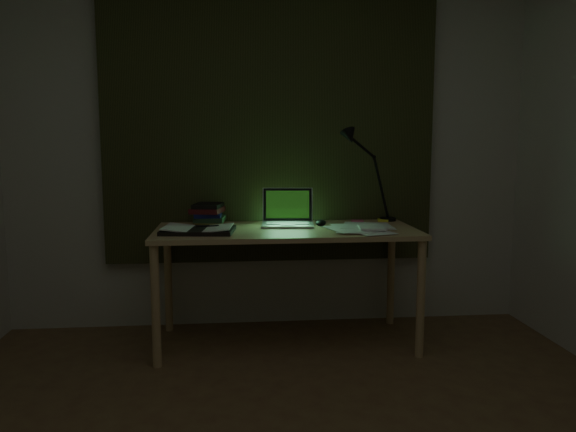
% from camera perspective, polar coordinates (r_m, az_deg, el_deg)
% --- Properties ---
extents(wall_back, '(3.50, 0.00, 2.50)m').
position_cam_1_polar(wall_back, '(3.81, -1.82, 7.49)').
color(wall_back, beige).
rests_on(wall_back, ground).
extents(curtain, '(2.20, 0.06, 2.00)m').
position_cam_1_polar(curtain, '(3.78, -1.80, 10.52)').
color(curtain, '#2C2F17').
rests_on(curtain, wall_back).
extents(desk, '(1.59, 0.70, 0.73)m').
position_cam_1_polar(desk, '(3.51, -0.19, -7.16)').
color(desk, '#D8B674').
rests_on(desk, floor).
extents(laptop, '(0.36, 0.40, 0.23)m').
position_cam_1_polar(laptop, '(3.52, -0.03, 0.85)').
color(laptop, silver).
rests_on(laptop, desk).
extents(open_textbook, '(0.44, 0.34, 0.04)m').
position_cam_1_polar(open_textbook, '(3.33, -9.10, -1.36)').
color(open_textbook, white).
rests_on(open_textbook, desk).
extents(book_stack, '(0.21, 0.24, 0.15)m').
position_cam_1_polar(book_stack, '(3.60, -8.04, 0.22)').
color(book_stack, white).
rests_on(book_stack, desk).
extents(loose_papers, '(0.43, 0.45, 0.02)m').
position_cam_1_polar(loose_papers, '(3.42, 7.59, -1.23)').
color(loose_papers, white).
rests_on(loose_papers, desk).
extents(mouse, '(0.09, 0.12, 0.04)m').
position_cam_1_polar(mouse, '(3.55, 3.36, -0.69)').
color(mouse, black).
rests_on(mouse, desk).
extents(sticky_yellow, '(0.08, 0.08, 0.01)m').
position_cam_1_polar(sticky_yellow, '(3.81, 9.61, -0.41)').
color(sticky_yellow, '#FAFF35').
rests_on(sticky_yellow, desk).
extents(sticky_pink, '(0.09, 0.09, 0.02)m').
position_cam_1_polar(sticky_pink, '(3.70, 7.06, -0.57)').
color(sticky_pink, pink).
rests_on(sticky_pink, desk).
extents(desk_lamp, '(0.40, 0.31, 0.58)m').
position_cam_1_polar(desk_lamp, '(3.81, 10.21, 3.85)').
color(desk_lamp, black).
rests_on(desk_lamp, desk).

